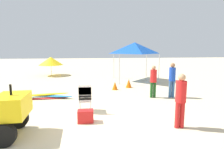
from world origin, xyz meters
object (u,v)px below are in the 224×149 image
(beach_umbrella_left, at_px, (51,61))
(traffic_cone_near, at_px, (115,86))
(surfboard_pile, at_px, (46,96))
(lifeguard_near_right, at_px, (153,79))
(traffic_cone_far, at_px, (129,83))
(cooler_box, at_px, (86,116))
(lifeguard_near_center, at_px, (181,97))
(stacked_plastic_chairs, at_px, (85,96))
(popup_canopy, at_px, (135,48))
(lifeguard_near_left, at_px, (172,78))

(beach_umbrella_left, bearing_deg, traffic_cone_near, -51.88)
(surfboard_pile, height_order, lifeguard_near_right, lifeguard_near_right)
(lifeguard_near_right, bearing_deg, traffic_cone_far, 106.43)
(lifeguard_near_right, relative_size, cooler_box, 3.11)
(lifeguard_near_center, bearing_deg, stacked_plastic_chairs, 149.08)
(lifeguard_near_center, height_order, popup_canopy, popup_canopy)
(popup_canopy, height_order, cooler_box, popup_canopy)
(lifeguard_near_left, bearing_deg, lifeguard_near_right, 175.21)
(lifeguard_near_center, distance_m, traffic_cone_far, 5.94)
(surfboard_pile, relative_size, lifeguard_near_center, 1.57)
(traffic_cone_far, bearing_deg, cooler_box, -117.12)
(surfboard_pile, xyz_separation_m, lifeguard_near_right, (5.32, -0.47, 0.81))
(lifeguard_near_right, distance_m, traffic_cone_near, 2.66)
(traffic_cone_far, bearing_deg, surfboard_pile, -156.92)
(stacked_plastic_chairs, height_order, beach_umbrella_left, beach_umbrella_left)
(lifeguard_near_center, distance_m, traffic_cone_near, 5.62)
(beach_umbrella_left, bearing_deg, surfboard_pile, -80.20)
(stacked_plastic_chairs, xyz_separation_m, lifeguard_near_right, (3.36, 1.69, 0.28))
(traffic_cone_far, height_order, cooler_box, traffic_cone_far)
(lifeguard_near_center, bearing_deg, lifeguard_near_left, 68.31)
(surfboard_pile, bearing_deg, lifeguard_near_center, -38.55)
(cooler_box, bearing_deg, stacked_plastic_chairs, 91.68)
(lifeguard_near_center, relative_size, traffic_cone_near, 3.52)
(stacked_plastic_chairs, height_order, lifeguard_near_right, lifeguard_near_right)
(surfboard_pile, xyz_separation_m, cooler_box, (2.00, -3.13, 0.09))
(lifeguard_near_left, xyz_separation_m, lifeguard_near_center, (-1.34, -3.38, -0.03))
(lifeguard_near_left, bearing_deg, traffic_cone_far, 123.56)
(surfboard_pile, bearing_deg, stacked_plastic_chairs, -47.58)
(traffic_cone_far, xyz_separation_m, cooler_box, (-2.61, -5.10, -0.06))
(lifeguard_near_right, xyz_separation_m, popup_canopy, (0.26, 4.86, 1.57))
(beach_umbrella_left, bearing_deg, cooler_box, -73.04)
(lifeguard_near_center, distance_m, cooler_box, 3.14)
(popup_canopy, height_order, traffic_cone_near, popup_canopy)
(lifeguard_near_right, height_order, beach_umbrella_left, beach_umbrella_left)
(surfboard_pile, bearing_deg, beach_umbrella_left, 99.80)
(surfboard_pile, height_order, beach_umbrella_left, beach_umbrella_left)
(popup_canopy, relative_size, beach_umbrella_left, 1.37)
(surfboard_pile, distance_m, beach_umbrella_left, 8.09)
(surfboard_pile, height_order, traffic_cone_near, traffic_cone_near)
(beach_umbrella_left, bearing_deg, stacked_plastic_chairs, -71.64)
(traffic_cone_near, distance_m, traffic_cone_far, 1.06)
(lifeguard_near_center, bearing_deg, traffic_cone_far, 93.12)
(lifeguard_near_left, distance_m, cooler_box, 5.06)
(surfboard_pile, relative_size, traffic_cone_near, 5.54)
(stacked_plastic_chairs, xyz_separation_m, lifeguard_near_center, (2.96, -1.77, 0.34))
(popup_canopy, height_order, beach_umbrella_left, popup_canopy)
(lifeguard_near_center, relative_size, traffic_cone_far, 3.13)
(lifeguard_near_center, xyz_separation_m, beach_umbrella_left, (-6.29, 11.81, 0.35))
(traffic_cone_near, bearing_deg, surfboard_pile, -157.82)
(lifeguard_near_center, height_order, cooler_box, lifeguard_near_center)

